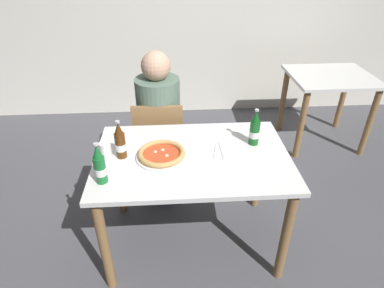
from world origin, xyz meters
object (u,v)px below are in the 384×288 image
object	(u,v)px
dining_table_main	(193,170)
beer_bottle_right	(255,130)
chair_behind_table	(160,142)
diner_seated	(160,128)
dining_table_background	(328,90)
pizza_margherita_near	(162,154)
beer_bottle_left	(100,166)
napkin_with_cutlery	(218,151)
paper_cup	(105,150)
beer_bottle_center	(120,142)

from	to	relation	value
dining_table_main	beer_bottle_right	distance (m)	0.47
chair_behind_table	diner_seated	bearing A→B (deg)	-90.73
dining_table_background	pizza_margherita_near	size ratio (longest dim) A/B	2.55
beer_bottle_left	napkin_with_cutlery	world-z (taller)	beer_bottle_left
pizza_margherita_near	paper_cup	world-z (taller)	paper_cup
paper_cup	dining_table_background	bearing A→B (deg)	32.86
beer_bottle_right	beer_bottle_left	bearing A→B (deg)	-159.94
diner_seated	beer_bottle_right	xyz separation A→B (m)	(0.63, -0.55, 0.27)
dining_table_background	napkin_with_cutlery	distance (m)	1.83
dining_table_background	pizza_margherita_near	world-z (taller)	pizza_margherita_near
pizza_margherita_near	beer_bottle_left	size ratio (longest dim) A/B	1.27
beer_bottle_center	napkin_with_cutlery	xyz separation A→B (m)	(0.60, 0.02, -0.10)
chair_behind_table	napkin_with_cutlery	world-z (taller)	chair_behind_table
dining_table_main	beer_bottle_right	xyz separation A→B (m)	(0.40, 0.11, 0.22)
beer_bottle_left	paper_cup	xyz separation A→B (m)	(-0.02, 0.25, -0.06)
pizza_margherita_near	chair_behind_table	bearing A→B (deg)	93.38
beer_bottle_left	dining_table_main	bearing A→B (deg)	23.65
beer_bottle_center	beer_bottle_left	bearing A→B (deg)	-108.46
dining_table_main	beer_bottle_left	distance (m)	0.60
napkin_with_cutlery	beer_bottle_center	bearing A→B (deg)	-178.38
napkin_with_cutlery	diner_seated	bearing A→B (deg)	121.81
paper_cup	pizza_margherita_near	bearing A→B (deg)	-5.21
beer_bottle_left	napkin_with_cutlery	size ratio (longest dim) A/B	1.23
diner_seated	paper_cup	size ratio (longest dim) A/B	12.73
pizza_margherita_near	beer_bottle_left	bearing A→B (deg)	-146.11
pizza_margherita_near	beer_bottle_right	size ratio (longest dim) A/B	1.27
dining_table_background	paper_cup	bearing A→B (deg)	-147.14
beer_bottle_left	paper_cup	world-z (taller)	beer_bottle_left
dining_table_main	dining_table_background	distance (m)	1.96
chair_behind_table	diner_seated	xyz separation A→B (m)	(0.00, 0.05, 0.10)
dining_table_main	chair_behind_table	xyz separation A→B (m)	(-0.23, 0.61, -0.15)
beer_bottle_center	napkin_with_cutlery	world-z (taller)	beer_bottle_center
pizza_margherita_near	beer_bottle_right	distance (m)	0.61
diner_seated	pizza_margherita_near	xyz separation A→B (m)	(0.03, -0.67, 0.19)
diner_seated	beer_bottle_right	bearing A→B (deg)	-41.15
diner_seated	paper_cup	bearing A→B (deg)	-115.66
diner_seated	beer_bottle_right	world-z (taller)	diner_seated
napkin_with_cutlery	dining_table_main	bearing A→B (deg)	-169.43
chair_behind_table	pizza_margherita_near	distance (m)	0.68
diner_seated	beer_bottle_left	bearing A→B (deg)	-108.10
diner_seated	beer_bottle_right	size ratio (longest dim) A/B	4.89
chair_behind_table	dining_table_background	world-z (taller)	chair_behind_table
beer_bottle_right	dining_table_background	bearing A→B (deg)	48.64
dining_table_background	beer_bottle_right	xyz separation A→B (m)	(-1.05, -1.20, 0.26)
chair_behind_table	beer_bottle_center	size ratio (longest dim) A/B	3.44
pizza_margherita_near	beer_bottle_left	xyz separation A→B (m)	(-0.32, -0.22, 0.08)
beer_bottle_right	chair_behind_table	bearing A→B (deg)	141.65
beer_bottle_left	beer_bottle_center	xyz separation A→B (m)	(0.08, 0.24, 0.00)
chair_behind_table	paper_cup	bearing A→B (deg)	64.46
dining_table_main	beer_bottle_left	size ratio (longest dim) A/B	4.86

